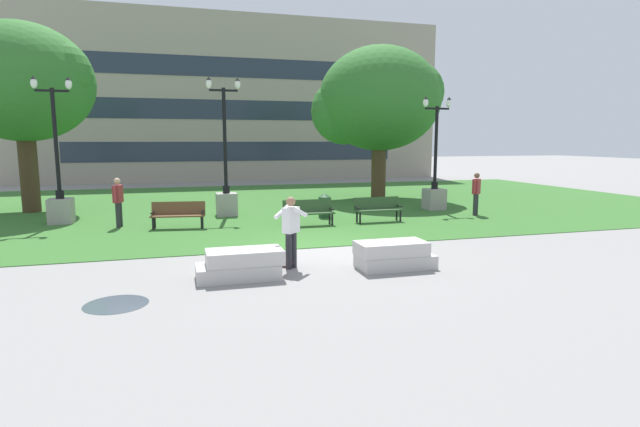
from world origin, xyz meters
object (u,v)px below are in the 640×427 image
at_px(person_skateboarder, 291,228).
at_px(park_bench_near_left, 178,213).
at_px(skateboard, 275,262).
at_px(person_bystander_near_lawn, 476,191).
at_px(person_bystander_far_lawn, 118,200).
at_px(lamp_post_center, 435,187).
at_px(concrete_block_left, 393,255).
at_px(park_bench_near_right, 309,211).
at_px(trash_bin, 325,205).
at_px(lamp_post_left, 60,194).
at_px(concrete_block_center, 241,265).
at_px(park_bench_far_left, 378,208).
at_px(lamp_post_right, 226,188).

bearing_deg(person_skateboarder, park_bench_near_left, 112.01).
distance_m(skateboard, person_bystander_near_lawn, 11.02).
height_order(person_skateboarder, person_bystander_far_lawn, person_bystander_far_lawn).
bearing_deg(skateboard, lamp_post_center, 42.18).
bearing_deg(person_skateboarder, person_bystander_far_lawn, 122.55).
xyz_separation_m(concrete_block_left, person_skateboarder, (-2.34, 0.66, 0.67)).
bearing_deg(park_bench_near_right, lamp_post_center, 21.25).
bearing_deg(person_bystander_near_lawn, trash_bin, 169.42).
bearing_deg(person_bystander_far_lawn, person_skateboarder, -57.45).
bearing_deg(person_bystander_far_lawn, concrete_block_left, -48.46).
bearing_deg(park_bench_near_left, lamp_post_left, 151.23).
relative_size(park_bench_near_right, lamp_post_left, 0.35).
xyz_separation_m(lamp_post_center, person_bystander_near_lawn, (0.78, -1.97, -0.02)).
relative_size(lamp_post_center, person_bystander_far_lawn, 2.82).
height_order(person_bystander_near_lawn, person_bystander_far_lawn, same).
height_order(lamp_post_center, trash_bin, lamp_post_center).
distance_m(skateboard, park_bench_near_left, 6.38).
height_order(concrete_block_center, person_skateboarder, person_skateboarder).
bearing_deg(trash_bin, park_bench_near_left, -170.44).
height_order(park_bench_near_left, park_bench_far_left, same).
bearing_deg(park_bench_near_right, skateboard, -112.95).
xyz_separation_m(skateboard, trash_bin, (3.32, 6.91, 0.42)).
relative_size(park_bench_near_left, person_bystander_far_lawn, 1.09).
relative_size(lamp_post_left, person_bystander_far_lawn, 3.05).
bearing_deg(person_bystander_near_lawn, lamp_post_right, 164.43).
bearing_deg(person_bystander_far_lawn, park_bench_near_right, -12.89).
height_order(concrete_block_center, person_bystander_near_lawn, person_bystander_near_lawn).
bearing_deg(skateboard, concrete_block_left, -20.03).
height_order(skateboard, trash_bin, trash_bin).
height_order(skateboard, park_bench_far_left, park_bench_far_left).
distance_m(park_bench_far_left, lamp_post_left, 11.58).
relative_size(concrete_block_left, person_bystander_near_lawn, 1.07).
relative_size(concrete_block_center, lamp_post_left, 0.36).
relative_size(concrete_block_left, park_bench_near_left, 0.99).
relative_size(lamp_post_right, lamp_post_left, 1.04).
xyz_separation_m(person_skateboarder, person_bystander_near_lawn, (8.99, 6.10, 0.00)).
distance_m(lamp_post_left, person_bystander_far_lawn, 2.57).
xyz_separation_m(park_bench_near_left, person_bystander_far_lawn, (-1.98, 0.79, 0.44)).
relative_size(park_bench_near_left, lamp_post_right, 0.34).
height_order(person_skateboarder, park_bench_near_left, person_skateboarder).
relative_size(park_bench_far_left, lamp_post_right, 0.33).
distance_m(park_bench_far_left, person_bystander_far_lawn, 9.22).
bearing_deg(trash_bin, park_bench_near_right, -123.78).
bearing_deg(person_bystander_far_lawn, skateboard, -58.28).
bearing_deg(person_bystander_near_lawn, concrete_block_left, -134.55).
distance_m(park_bench_near_left, lamp_post_left, 4.70).
bearing_deg(person_skateboarder, lamp_post_center, 44.50).
bearing_deg(skateboard, concrete_block_center, -136.03).
xyz_separation_m(concrete_block_center, trash_bin, (4.24, 7.79, 0.20)).
relative_size(trash_bin, person_bystander_near_lawn, 0.56).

